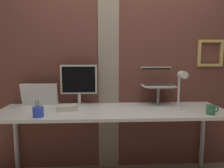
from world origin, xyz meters
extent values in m
cube|color=brown|center=(0.00, 0.42, 1.18)|extent=(3.28, 0.12, 2.37)
cube|color=gray|center=(-0.13, 0.36, 1.18)|extent=(0.24, 0.01, 2.37)
cube|color=tan|center=(1.04, 0.34, 1.49)|extent=(0.29, 0.03, 0.03)
cube|color=tan|center=(1.04, 0.34, 1.22)|extent=(0.29, 0.03, 0.03)
cube|color=tan|center=(0.91, 0.34, 1.35)|extent=(0.03, 0.03, 0.24)
cube|color=tan|center=(1.17, 0.34, 1.35)|extent=(0.03, 0.03, 0.24)
cube|color=white|center=(-0.10, 0.04, 0.76)|extent=(2.30, 0.65, 0.03)
cylinder|color=#B2B2B7|center=(-1.19, 0.30, 0.37)|extent=(0.05, 0.05, 0.75)
cylinder|color=#B2B2B7|center=(0.98, 0.30, 0.37)|extent=(0.05, 0.05, 0.75)
cylinder|color=silver|center=(-0.46, 0.24, 0.78)|extent=(0.18, 0.18, 0.01)
cylinder|color=silver|center=(-0.46, 0.24, 0.85)|extent=(0.04, 0.04, 0.12)
cube|color=silver|center=(-0.46, 0.24, 1.07)|extent=(0.39, 0.04, 0.32)
cube|color=black|center=(-0.46, 0.22, 1.07)|extent=(0.36, 0.00, 0.28)
cylinder|color=gray|center=(0.42, 0.24, 0.78)|extent=(0.14, 0.14, 0.01)
cylinder|color=gray|center=(0.42, 0.24, 0.88)|extent=(0.03, 0.03, 0.18)
cube|color=gray|center=(0.42, 0.24, 0.98)|extent=(0.28, 0.22, 0.01)
cube|color=silver|center=(0.42, 0.24, 0.99)|extent=(0.36, 0.23, 0.01)
cube|color=#2D2D30|center=(0.42, 0.26, 1.00)|extent=(0.32, 0.14, 0.00)
cube|color=silver|center=(0.42, 0.39, 1.10)|extent=(0.36, 0.07, 0.20)
cube|color=black|center=(0.42, 0.39, 1.10)|extent=(0.33, 0.06, 0.17)
cube|color=white|center=(-0.90, 0.27, 0.90)|extent=(0.40, 0.07, 0.25)
cylinder|color=white|center=(0.58, 0.04, 0.79)|extent=(0.12, 0.12, 0.02)
cylinder|color=white|center=(0.58, 0.04, 0.98)|extent=(0.02, 0.02, 0.36)
cylinder|color=white|center=(0.58, -0.05, 1.14)|extent=(0.07, 0.11, 0.07)
cylinder|color=blue|center=(-0.78, -0.19, 0.82)|extent=(0.10, 0.10, 0.09)
cylinder|color=blue|center=(-0.80, -0.17, 0.86)|extent=(0.02, 0.02, 0.13)
cylinder|color=orange|center=(-0.78, -0.17, 0.86)|extent=(0.02, 0.01, 0.14)
cylinder|color=green|center=(-0.78, -0.20, 0.86)|extent=(0.03, 0.02, 0.14)
cylinder|color=#33724C|center=(0.80, -0.19, 0.82)|extent=(0.08, 0.08, 0.09)
torus|color=#33724C|center=(0.85, -0.19, 0.83)|extent=(0.05, 0.01, 0.05)
cube|color=silver|center=(-0.56, 0.04, 0.80)|extent=(0.23, 0.19, 0.05)
camera|label=1|loc=(-0.21, -2.06, 1.31)|focal=33.87mm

